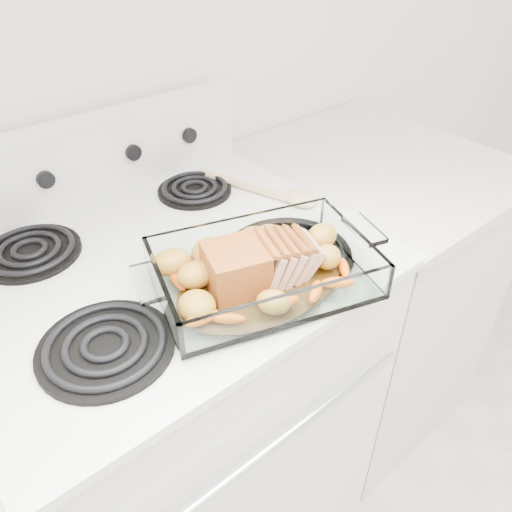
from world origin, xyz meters
TOP-DOWN VIEW (x-y plane):
  - electric_range at (0.00, 1.66)m, footprint 0.78×0.70m
  - counter_right at (0.67, 1.66)m, footprint 0.58×0.68m
  - baking_dish at (0.09, 1.45)m, footprint 0.36×0.24m
  - pork_roast at (0.07, 1.45)m, footprint 0.20×0.10m
  - roast_vegetables at (0.09, 1.49)m, footprint 0.36×0.19m
  - wooden_spoon at (0.32, 1.68)m, footprint 0.14×0.29m

SIDE VIEW (x-z plane):
  - counter_right at x=0.67m, z-range 0.00..0.93m
  - electric_range at x=0.00m, z-range -0.08..1.04m
  - wooden_spoon at x=0.32m, z-range 0.93..0.96m
  - baking_dish at x=0.09m, z-range 0.93..1.00m
  - roast_vegetables at x=0.09m, z-range 0.95..0.99m
  - pork_roast at x=0.07m, z-range 0.95..1.03m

